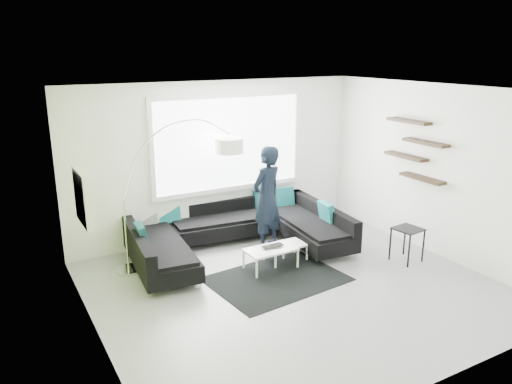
{
  "coord_description": "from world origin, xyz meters",
  "views": [
    {
      "loc": [
        -3.7,
        -5.42,
        3.32
      ],
      "look_at": [
        -0.13,
        0.9,
        1.23
      ],
      "focal_mm": 35.0,
      "sensor_mm": 36.0,
      "label": 1
    }
  ],
  "objects_px": {
    "coffee_table": "(278,255)",
    "side_table": "(407,245)",
    "laptop": "(275,247)",
    "person": "(267,198)",
    "sectional_sofa": "(237,234)",
    "arc_lamp": "(124,201)"
  },
  "relations": [
    {
      "from": "sectional_sofa",
      "to": "coffee_table",
      "type": "distance_m",
      "value": 0.84
    },
    {
      "from": "sectional_sofa",
      "to": "side_table",
      "type": "distance_m",
      "value": 2.77
    },
    {
      "from": "sectional_sofa",
      "to": "coffee_table",
      "type": "height_order",
      "value": "sectional_sofa"
    },
    {
      "from": "side_table",
      "to": "laptop",
      "type": "bearing_deg",
      "value": 157.99
    },
    {
      "from": "coffee_table",
      "to": "person",
      "type": "xyz_separation_m",
      "value": [
        0.2,
        0.7,
        0.73
      ]
    },
    {
      "from": "coffee_table",
      "to": "arc_lamp",
      "type": "height_order",
      "value": "arc_lamp"
    },
    {
      "from": "sectional_sofa",
      "to": "laptop",
      "type": "distance_m",
      "value": 0.86
    },
    {
      "from": "sectional_sofa",
      "to": "side_table",
      "type": "bearing_deg",
      "value": -30.74
    },
    {
      "from": "coffee_table",
      "to": "laptop",
      "type": "relative_size",
      "value": 2.86
    },
    {
      "from": "coffee_table",
      "to": "sectional_sofa",
      "type": "bearing_deg",
      "value": 114.12
    },
    {
      "from": "side_table",
      "to": "laptop",
      "type": "xyz_separation_m",
      "value": [
        -2.0,
        0.81,
        0.07
      ]
    },
    {
      "from": "arc_lamp",
      "to": "laptop",
      "type": "bearing_deg",
      "value": -28.14
    },
    {
      "from": "coffee_table",
      "to": "side_table",
      "type": "xyz_separation_m",
      "value": [
        1.88,
        -0.89,
        0.11
      ]
    },
    {
      "from": "person",
      "to": "coffee_table",
      "type": "bearing_deg",
      "value": 53.74
    },
    {
      "from": "person",
      "to": "laptop",
      "type": "height_order",
      "value": "person"
    },
    {
      "from": "side_table",
      "to": "laptop",
      "type": "distance_m",
      "value": 2.16
    },
    {
      "from": "coffee_table",
      "to": "arc_lamp",
      "type": "distance_m",
      "value": 2.53
    },
    {
      "from": "sectional_sofa",
      "to": "coffee_table",
      "type": "bearing_deg",
      "value": -59.26
    },
    {
      "from": "sectional_sofa",
      "to": "person",
      "type": "height_order",
      "value": "person"
    },
    {
      "from": "coffee_table",
      "to": "laptop",
      "type": "distance_m",
      "value": 0.23
    },
    {
      "from": "coffee_table",
      "to": "person",
      "type": "relative_size",
      "value": 0.57
    },
    {
      "from": "coffee_table",
      "to": "arc_lamp",
      "type": "xyz_separation_m",
      "value": [
        -2.15,
        0.92,
        0.97
      ]
    }
  ]
}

